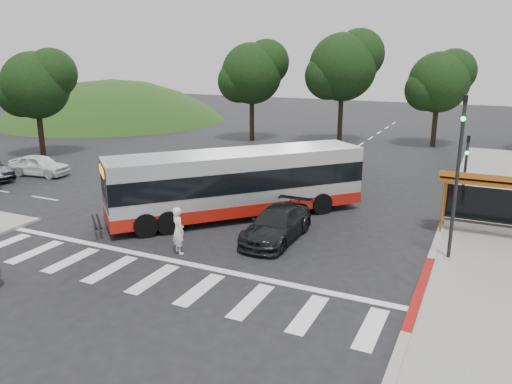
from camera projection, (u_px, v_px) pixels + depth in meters
The scene contains 17 objects.
ground at pixel (220, 236), 22.59m from camera, with size 140.00×140.00×0.00m, color black.
sidewalk_east at pixel (490, 217), 25.01m from camera, with size 4.00×40.00×0.12m, color gray.
curb_east at pixel (447, 211), 25.83m from camera, with size 0.30×40.00×0.15m, color #9E9991.
curb_east_red at pixel (420, 291), 17.12m from camera, with size 0.32×6.00×0.15m, color maroon.
hillside_nw at pixel (114, 120), 61.92m from camera, with size 44.00×44.00×10.00m, color #224716.
crosswalk_ladder at pixel (153, 279), 18.24m from camera, with size 18.00×2.60×0.01m, color silver.
bus_shelter at pixel (490, 186), 21.96m from camera, with size 4.20×1.60×2.86m.
traffic_signal_ne_tall at pixel (458, 165), 18.90m from camera, with size 0.18×0.37×6.50m.
traffic_signal_ne_short at pixel (466, 165), 25.37m from camera, with size 0.18×0.37×4.00m.
tree_north_a at pixel (344, 66), 44.24m from camera, with size 6.60×6.15×10.17m.
tree_north_b at pixel (440, 81), 43.01m from camera, with size 5.72×5.33×8.43m.
tree_north_c at pixel (253, 72), 45.96m from camera, with size 6.16×5.74×9.30m.
tree_west_a at pixel (37, 84), 38.89m from camera, with size 5.72×5.33×8.43m.
transit_bus at pixel (237, 184), 24.91m from camera, with size 2.77×12.80×3.31m, color #BABDBF, non-canonical shape.
pedestrian at pixel (178, 230), 20.37m from camera, with size 0.72×0.47×1.98m, color white.
dark_sedan at pixel (277, 224), 21.97m from camera, with size 1.97×4.84×1.41m, color black.
west_car_white at pixel (39, 165), 33.62m from camera, with size 1.68×4.17×1.42m, color white.
Camera 1 is at (10.57, -18.50, 7.95)m, focal length 35.00 mm.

